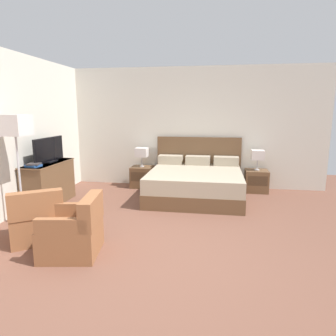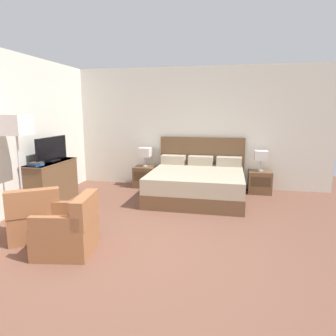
{
  "view_description": "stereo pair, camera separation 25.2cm",
  "coord_description": "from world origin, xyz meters",
  "px_view_note": "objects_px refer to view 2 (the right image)",
  "views": [
    {
      "loc": [
        0.77,
        -3.34,
        1.8
      ],
      "look_at": [
        -0.1,
        2.06,
        0.75
      ],
      "focal_mm": 32.0,
      "sensor_mm": 36.0,
      "label": 1
    },
    {
      "loc": [
        1.01,
        -3.29,
        1.8
      ],
      "look_at": [
        -0.1,
        2.06,
        0.75
      ],
      "focal_mm": 32.0,
      "sensor_mm": 36.0,
      "label": 2
    }
  ],
  "objects_px": {
    "bed": "(197,183)",
    "table_lamp_left": "(145,152)",
    "armchair_companion": "(69,231)",
    "dresser": "(52,182)",
    "book_red_cover": "(36,165)",
    "book_blue_cover": "(36,163)",
    "floor_lamp": "(16,130)",
    "nightstand_left": "(145,177)",
    "table_lamp_right": "(261,156)",
    "armchair_by_window": "(35,218)",
    "nightstand_right": "(260,182)",
    "tv": "(52,150)"
  },
  "relations": [
    {
      "from": "book_blue_cover",
      "to": "armchair_by_window",
      "type": "xyz_separation_m",
      "value": [
        0.71,
        -1.11,
        -0.59
      ]
    },
    {
      "from": "floor_lamp",
      "to": "bed",
      "type": "bearing_deg",
      "value": 37.08
    },
    {
      "from": "table_lamp_right",
      "to": "book_blue_cover",
      "type": "bearing_deg",
      "value": -153.51
    },
    {
      "from": "book_red_cover",
      "to": "dresser",
      "type": "bearing_deg",
      "value": 89.06
    },
    {
      "from": "armchair_by_window",
      "to": "floor_lamp",
      "type": "bearing_deg",
      "value": 138.89
    },
    {
      "from": "table_lamp_right",
      "to": "nightstand_right",
      "type": "bearing_deg",
      "value": -90.0
    },
    {
      "from": "table_lamp_left",
      "to": "book_blue_cover",
      "type": "bearing_deg",
      "value": -125.36
    },
    {
      "from": "bed",
      "to": "armchair_by_window",
      "type": "distance_m",
      "value": 3.22
    },
    {
      "from": "table_lamp_right",
      "to": "floor_lamp",
      "type": "bearing_deg",
      "value": -146.12
    },
    {
      "from": "table_lamp_left",
      "to": "nightstand_left",
      "type": "bearing_deg",
      "value": -90.0
    },
    {
      "from": "table_lamp_right",
      "to": "nightstand_left",
      "type": "bearing_deg",
      "value": -179.97
    },
    {
      "from": "nightstand_left",
      "to": "dresser",
      "type": "bearing_deg",
      "value": -132.4
    },
    {
      "from": "armchair_companion",
      "to": "table_lamp_left",
      "type": "bearing_deg",
      "value": 89.74
    },
    {
      "from": "table_lamp_left",
      "to": "book_blue_cover",
      "type": "distance_m",
      "value": 2.5
    },
    {
      "from": "table_lamp_right",
      "to": "dresser",
      "type": "height_order",
      "value": "table_lamp_right"
    },
    {
      "from": "bed",
      "to": "nightstand_left",
      "type": "distance_m",
      "value": 1.48
    },
    {
      "from": "floor_lamp",
      "to": "nightstand_left",
      "type": "bearing_deg",
      "value": 63.79
    },
    {
      "from": "bed",
      "to": "nightstand_right",
      "type": "distance_m",
      "value": 1.48
    },
    {
      "from": "bed",
      "to": "table_lamp_left",
      "type": "bearing_deg",
      "value": 153.25
    },
    {
      "from": "dresser",
      "to": "tv",
      "type": "height_order",
      "value": "tv"
    },
    {
      "from": "tv",
      "to": "book_red_cover",
      "type": "relative_size",
      "value": 4.14
    },
    {
      "from": "dresser",
      "to": "book_blue_cover",
      "type": "bearing_deg",
      "value": -89.13
    },
    {
      "from": "dresser",
      "to": "table_lamp_right",
      "type": "bearing_deg",
      "value": 21.25
    },
    {
      "from": "armchair_companion",
      "to": "dresser",
      "type": "bearing_deg",
      "value": 127.5
    },
    {
      "from": "book_red_cover",
      "to": "book_blue_cover",
      "type": "distance_m",
      "value": 0.03
    },
    {
      "from": "tv",
      "to": "nightstand_left",
      "type": "bearing_deg",
      "value": 46.24
    },
    {
      "from": "bed",
      "to": "table_lamp_right",
      "type": "distance_m",
      "value": 1.56
    },
    {
      "from": "armchair_by_window",
      "to": "book_blue_cover",
      "type": "bearing_deg",
      "value": 122.59
    },
    {
      "from": "table_lamp_right",
      "to": "table_lamp_left",
      "type": "bearing_deg",
      "value": 180.0
    },
    {
      "from": "table_lamp_right",
      "to": "armchair_companion",
      "type": "relative_size",
      "value": 0.57
    },
    {
      "from": "bed",
      "to": "nightstand_left",
      "type": "bearing_deg",
      "value": 153.3
    },
    {
      "from": "table_lamp_right",
      "to": "armchair_by_window",
      "type": "relative_size",
      "value": 0.47
    },
    {
      "from": "table_lamp_left",
      "to": "floor_lamp",
      "type": "height_order",
      "value": "floor_lamp"
    },
    {
      "from": "table_lamp_right",
      "to": "floor_lamp",
      "type": "height_order",
      "value": "floor_lamp"
    },
    {
      "from": "nightstand_right",
      "to": "book_blue_cover",
      "type": "bearing_deg",
      "value": -153.53
    },
    {
      "from": "table_lamp_right",
      "to": "armchair_companion",
      "type": "bearing_deg",
      "value": -127.51
    },
    {
      "from": "nightstand_right",
      "to": "dresser",
      "type": "xyz_separation_m",
      "value": [
        -4.09,
        -1.59,
        0.18
      ]
    },
    {
      "from": "tv",
      "to": "book_blue_cover",
      "type": "relative_size",
      "value": 4.89
    },
    {
      "from": "nightstand_right",
      "to": "table_lamp_left",
      "type": "relative_size",
      "value": 1.11
    },
    {
      "from": "nightstand_right",
      "to": "tv",
      "type": "height_order",
      "value": "tv"
    },
    {
      "from": "nightstand_left",
      "to": "table_lamp_right",
      "type": "relative_size",
      "value": 1.11
    },
    {
      "from": "book_red_cover",
      "to": "table_lamp_right",
      "type": "bearing_deg",
      "value": 26.41
    },
    {
      "from": "nightstand_left",
      "to": "table_lamp_left",
      "type": "xyz_separation_m",
      "value": [
        -0.0,
        0.0,
        0.58
      ]
    },
    {
      "from": "nightstand_right",
      "to": "dresser",
      "type": "height_order",
      "value": "dresser"
    },
    {
      "from": "book_blue_cover",
      "to": "book_red_cover",
      "type": "bearing_deg",
      "value": 180.0
    },
    {
      "from": "armchair_by_window",
      "to": "nightstand_left",
      "type": "bearing_deg",
      "value": 76.79
    },
    {
      "from": "armchair_by_window",
      "to": "book_red_cover",
      "type": "bearing_deg",
      "value": 123.1
    },
    {
      "from": "book_red_cover",
      "to": "book_blue_cover",
      "type": "relative_size",
      "value": 1.18
    },
    {
      "from": "book_blue_cover",
      "to": "floor_lamp",
      "type": "relative_size",
      "value": 0.11
    },
    {
      "from": "tv",
      "to": "floor_lamp",
      "type": "xyz_separation_m",
      "value": [
        0.15,
        -1.13,
        0.45
      ]
    }
  ]
}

